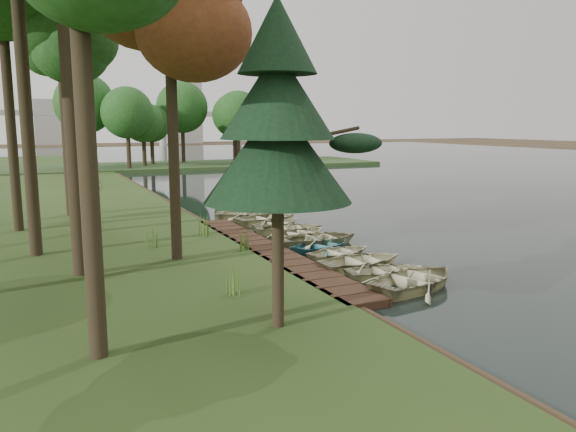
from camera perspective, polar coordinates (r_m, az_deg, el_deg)
name	(u,v)px	position (r m, az deg, el deg)	size (l,w,h in m)	color
ground	(302,252)	(24.83, 1.38, -3.71)	(300.00, 300.00, 0.00)	#3D2F1D
water	(486,181)	(58.51, 19.51, 3.36)	(130.00, 200.00, 0.05)	black
boardwalk	(268,252)	(24.15, -2.04, -3.72)	(1.60, 16.00, 0.30)	#352114
peninsula	(188,165)	(74.30, -10.12, 5.07)	(50.00, 14.00, 0.45)	#2C451F
far_trees	(161,117)	(73.34, -12.82, 9.78)	(45.60, 5.60, 8.80)	black
bridge	(131,117)	(143.57, -15.71, 9.62)	(95.90, 4.00, 8.60)	#A5A5A0
building_a	(182,112)	(166.78, -10.75, 10.39)	(10.00, 8.00, 18.00)	#A5A5A0
building_b	(50,122)	(166.82, -23.03, 8.78)	(8.00, 8.00, 12.00)	#A5A5A0
rowboat_0	(416,277)	(19.74, 12.90, -6.01)	(2.85, 3.99, 0.83)	#BBB688
rowboat_1	(386,269)	(20.94, 9.92, -5.30)	(2.18, 3.05, 0.63)	#BBB688
rowboat_2	(362,259)	(22.03, 7.55, -4.35)	(2.59, 3.63, 0.75)	#BBB688
rowboat_3	(341,250)	(23.66, 5.37, -3.50)	(2.17, 3.03, 0.63)	#BBB688
rowboat_4	(324,243)	(24.93, 3.65, -2.78)	(2.25, 3.15, 0.65)	#2A6C75
rowboat_5	(318,236)	(25.99, 3.10, -2.09)	(2.82, 3.95, 0.82)	#BBB688
rowboat_6	(301,232)	(27.31, 1.28, -1.64)	(2.44, 3.42, 0.71)	#BBB688
rowboat_7	(289,226)	(28.72, 0.11, -1.07)	(2.51, 3.52, 0.73)	#BBB688
rowboat_8	(278,222)	(30.23, -1.05, -0.62)	(2.22, 3.11, 0.64)	#BBB688
rowboat_9	(267,217)	(31.56, -2.13, -0.08)	(2.68, 3.76, 0.78)	#BBB688
rowboat_10	(249,213)	(32.94, -3.93, 0.35)	(2.85, 4.00, 0.83)	#BBB688
stored_rowboat	(97,212)	(33.55, -18.79, 0.36)	(2.41, 3.38, 0.70)	#BBB688
tree_2	(169,21)	(22.56, -11.98, 18.82)	(4.52, 4.52, 11.11)	black
tree_4	(69,37)	(29.29, -21.39, 16.61)	(4.24, 4.24, 11.25)	black
tree_6	(59,39)	(35.31, -22.20, 16.34)	(4.44, 4.44, 12.03)	black
pine_tree	(277,122)	(14.26, -1.08, 9.57)	(3.80, 3.80, 8.43)	black
reeds_0	(235,280)	(17.71, -5.41, -6.50)	(0.60, 0.60, 0.98)	#3F661E
reeds_1	(244,240)	(23.90, -4.49, -2.44)	(0.60, 0.60, 0.87)	#3F661E
reeds_2	(153,235)	(25.02, -13.60, -1.84)	(0.60, 0.60, 1.13)	#3F661E
reeds_3	(204,225)	(27.00, -8.54, -0.86)	(0.60, 0.60, 1.14)	#3F661E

